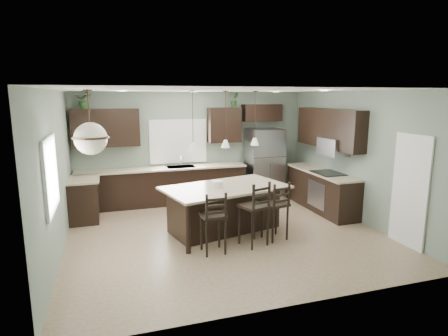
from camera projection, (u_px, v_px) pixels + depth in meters
ground at (225, 233)px, 7.45m from camera, size 6.00×6.00×0.00m
pantry_door at (410, 191)px, 6.69m from camera, size 0.04×0.82×2.04m
window_back at (178, 141)px, 9.60m from camera, size 1.35×0.02×1.00m
window_left at (50, 175)px, 5.53m from camera, size 0.02×1.10×1.00m
left_return_cabs at (84, 200)px, 8.16m from camera, size 0.60×0.90×0.90m
left_return_countertop at (83, 179)px, 8.08m from camera, size 0.66×0.96×0.04m
back_lower_cabs at (164, 187)px, 9.41m from camera, size 4.20×0.60×0.90m
back_countertop at (163, 168)px, 9.30m from camera, size 4.20×0.66×0.04m
sink_inset at (181, 167)px, 9.43m from camera, size 0.70×0.45×0.01m
faucet at (181, 161)px, 9.38m from camera, size 0.02×0.02×0.28m
back_upper_left at (106, 128)px, 8.86m from camera, size 1.55×0.34×0.90m
back_upper_right at (224, 125)px, 9.74m from camera, size 0.85×0.34×0.90m
fridge_header at (262, 113)px, 9.99m from camera, size 1.05×0.34×0.45m
right_lower_cabs at (321, 191)px, 8.99m from camera, size 0.60×2.35×0.90m
right_countertop at (321, 172)px, 8.89m from camera, size 0.66×2.35×0.04m
cooktop at (328, 173)px, 8.63m from camera, size 0.58×0.75×0.02m
wall_oven_front at (316, 195)px, 8.64m from camera, size 0.01×0.72×0.60m
right_upper_cabs at (329, 128)px, 8.74m from camera, size 0.34×2.35×0.90m
microwave at (333, 147)px, 8.54m from camera, size 0.40×0.75×0.40m
refrigerator at (264, 164)px, 9.95m from camera, size 0.90×0.74×1.85m
kitchen_island at (225, 209)px, 7.52m from camera, size 2.65×1.89×0.92m
serving_dish at (217, 184)px, 7.31m from camera, size 0.24×0.24×0.14m
bar_stool_left at (213, 222)px, 6.45m from camera, size 0.42×0.42×1.11m
bar_stool_center at (254, 213)px, 6.78m from camera, size 0.57×0.57×1.21m
bar_stool_right at (275, 210)px, 7.07m from camera, size 0.50×0.50×1.13m
pendant_left at (193, 121)px, 6.82m from camera, size 0.17×0.17×1.10m
pendant_center at (225, 119)px, 7.18m from camera, size 0.17×0.17×1.10m
pendant_right at (255, 118)px, 7.53m from camera, size 0.17×0.17×1.10m
chandelier at (90, 122)px, 5.70m from camera, size 0.54×0.54×1.00m
plant_back_left at (85, 100)px, 8.58m from camera, size 0.45×0.42×0.41m
plant_back_right at (235, 100)px, 9.66m from camera, size 0.24×0.21×0.39m
room_shell at (225, 149)px, 7.13m from camera, size 6.00×6.00×6.00m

